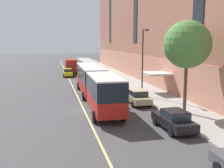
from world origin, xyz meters
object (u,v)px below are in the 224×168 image
parked_car_champagne_4 (137,97)px  street_lamp (143,56)px  city_bus (95,83)px  taxi_cab (68,72)px  parked_car_black_0 (174,120)px  box_truck (71,65)px  parked_car_green_5 (100,73)px  fire_hydrant (114,77)px  street_tree_mid_block (187,45)px  parked_car_black_3 (105,77)px

parked_car_champagne_4 → street_lamp: (1.74, 3.21, 4.13)m
city_bus → taxi_cab: size_ratio=4.19×
parked_car_black_0 → box_truck: (-5.00, 37.67, 0.93)m
parked_car_black_0 → parked_car_green_5: 30.87m
box_truck → fire_hydrant: box_truck is taller
street_lamp → city_bus: bearing=-171.2°
parked_car_champagne_4 → street_tree_mid_block: 7.94m
parked_car_green_5 → parked_car_black_3: bearing=-92.0°
parked_car_green_5 → street_tree_mid_block: (2.94, -27.08, 5.57)m
parked_car_black_3 → city_bus: bearing=-106.1°
city_bus → street_lamp: street_lamp is taller
parked_car_black_0 → box_truck: box_truck is taller
parked_car_champagne_4 → street_tree_mid_block: bearing=-58.6°
taxi_cab → street_lamp: bearing=-70.4°
parked_car_green_5 → street_lamp: bearing=-84.8°
city_bus → parked_car_champagne_4: 4.97m
street_tree_mid_block → street_lamp: bearing=98.6°
taxi_cab → fire_hydrant: size_ratio=6.28×
parked_car_black_3 → parked_car_green_5: (0.22, 6.10, 0.00)m
fire_hydrant → box_truck: bearing=120.4°
box_truck → street_tree_mid_block: size_ratio=0.81×
parked_car_black_3 → parked_car_champagne_4: bearing=-89.3°
parked_car_black_0 → street_lamp: size_ratio=0.56×
parked_car_black_0 → parked_car_black_3: bearing=90.6°
parked_car_black_3 → parked_car_champagne_4: size_ratio=0.93×
parked_car_black_0 → taxi_cab: 33.72m
taxi_cab → street_tree_mid_block: size_ratio=0.54×
parked_car_champagne_4 → fire_hydrant: size_ratio=6.34×
parked_car_black_3 → street_lamp: street_lamp is taller
city_bus → parked_car_champagne_4: (4.20, -2.30, -1.32)m
parked_car_black_0 → parked_car_champagne_4: bearing=90.2°
street_tree_mid_block → street_lamp: 8.26m
parked_car_black_0 → parked_car_green_5: size_ratio=0.92×
box_truck → street_tree_mid_block: bearing=-76.8°
parked_car_black_0 → fire_hydrant: size_ratio=6.10×
parked_car_champagne_4 → taxi_cab: bearing=103.4°
taxi_cab → street_tree_mid_block: street_tree_mid_block is taller
fire_hydrant → street_lamp: bearing=-89.6°
box_truck → parked_car_green_5: bearing=-53.8°
box_truck → fire_hydrant: 13.12m
parked_car_champagne_4 → box_truck: box_truck is taller
parked_car_black_0 → parked_car_green_5: same height
city_bus → fire_hydrant: bearing=69.3°
parked_car_black_3 → street_tree_mid_block: (3.16, -20.97, 5.57)m
street_lamp → parked_car_green_5: bearing=95.2°
box_truck → taxi_cab: box_truck is taller
city_bus → fire_hydrant: 16.62m
taxi_cab → fire_hydrant: taxi_cab is taller
parked_car_green_5 → street_lamp: street_lamp is taller
city_bus → parked_car_green_5: city_bus is taller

